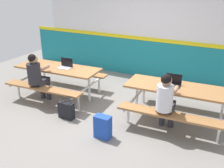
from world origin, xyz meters
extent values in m
cube|color=gray|center=(0.00, 0.00, -0.01)|extent=(10.00, 10.00, 0.02)
cube|color=teal|center=(0.00, 2.26, 0.55)|extent=(8.00, 0.12, 1.10)
cube|color=yellow|center=(0.00, 2.19, 1.15)|extent=(8.00, 0.03, 0.10)
cube|color=silver|center=(0.00, 2.26, 1.90)|extent=(6.72, 0.12, 1.40)
cube|color=#9E6B3D|center=(-1.46, -0.01, 0.72)|extent=(2.11, 0.88, 0.04)
cube|color=#9E6B3D|center=(-1.42, -0.64, 0.43)|extent=(1.98, 0.40, 0.04)
cube|color=#9E6B3D|center=(-1.49, 0.63, 0.43)|extent=(1.98, 0.40, 0.04)
cube|color=white|center=(-2.31, -0.06, 0.35)|extent=(0.04, 0.04, 0.70)
cube|color=white|center=(-2.31, -0.06, 0.39)|extent=(0.14, 1.55, 0.04)
cube|color=white|center=(-2.28, -0.57, 0.21)|extent=(0.04, 0.04, 0.41)
cube|color=white|center=(-2.34, 0.45, 0.21)|extent=(0.04, 0.04, 0.41)
cube|color=white|center=(-0.60, 0.05, 0.35)|extent=(0.04, 0.04, 0.70)
cube|color=white|center=(-0.60, 0.05, 0.39)|extent=(0.14, 1.55, 0.04)
cube|color=white|center=(-0.57, -0.46, 0.21)|extent=(0.04, 0.04, 0.41)
cube|color=white|center=(-0.63, 0.55, 0.21)|extent=(0.04, 0.04, 0.41)
cube|color=#9E6B3D|center=(1.46, 0.12, 0.72)|extent=(2.11, 0.88, 0.04)
cube|color=#9E6B3D|center=(1.49, -0.51, 0.43)|extent=(1.98, 0.40, 0.04)
cube|color=#9E6B3D|center=(1.42, 0.76, 0.43)|extent=(1.98, 0.40, 0.04)
cube|color=white|center=(0.60, 0.07, 0.35)|extent=(0.04, 0.04, 0.70)
cube|color=white|center=(0.60, 0.07, 0.39)|extent=(0.14, 1.55, 0.04)
cube|color=white|center=(0.63, -0.44, 0.21)|extent=(0.04, 0.04, 0.41)
cube|color=white|center=(0.57, 0.58, 0.21)|extent=(0.04, 0.04, 0.41)
cube|color=white|center=(2.31, 0.18, 0.35)|extent=(0.04, 0.04, 0.70)
cube|color=white|center=(2.31, 0.18, 0.39)|extent=(0.14, 1.55, 0.04)
cube|color=white|center=(2.34, -0.33, 0.21)|extent=(0.04, 0.04, 0.41)
cube|color=white|center=(2.28, 0.68, 0.21)|extent=(0.04, 0.04, 0.41)
cylinder|color=#2D2D38|center=(-1.71, -0.34, 0.23)|extent=(0.11, 0.11, 0.45)
cylinder|color=#2D2D38|center=(-1.53, -0.32, 0.23)|extent=(0.11, 0.11, 0.45)
cube|color=#2D2D38|center=(-1.61, -0.48, 0.51)|extent=(0.32, 0.40, 0.12)
cylinder|color=#26262B|center=(-1.60, -0.65, 0.75)|extent=(0.30, 0.30, 0.48)
cylinder|color=#A57A5B|center=(-1.75, -0.46, 0.85)|extent=(0.10, 0.30, 0.08)
cylinder|color=#A57A5B|center=(-1.47, -0.44, 0.85)|extent=(0.10, 0.30, 0.08)
sphere|color=#A57A5B|center=(-1.60, -0.63, 1.08)|extent=(0.20, 0.20, 0.20)
sphere|color=black|center=(-1.60, -0.66, 1.11)|extent=(0.18, 0.18, 0.18)
cylinder|color=#2D2D38|center=(1.26, -0.20, 0.23)|extent=(0.11, 0.11, 0.45)
cylinder|color=#2D2D38|center=(1.44, -0.19, 0.23)|extent=(0.11, 0.11, 0.45)
cube|color=#2D2D38|center=(1.36, -0.35, 0.51)|extent=(0.32, 0.40, 0.12)
cylinder|color=silver|center=(1.37, -0.52, 0.75)|extent=(0.30, 0.30, 0.48)
cylinder|color=#A57A5B|center=(1.22, -0.33, 0.85)|extent=(0.10, 0.30, 0.08)
cylinder|color=#A57A5B|center=(1.50, -0.31, 0.85)|extent=(0.10, 0.30, 0.08)
sphere|color=#A57A5B|center=(1.37, -0.50, 1.08)|extent=(0.20, 0.20, 0.20)
sphere|color=black|center=(1.37, -0.53, 1.11)|extent=(0.18, 0.18, 0.18)
cube|color=silver|center=(-1.25, 0.00, 0.75)|extent=(0.33, 0.24, 0.01)
cube|color=black|center=(-1.26, 0.11, 0.86)|extent=(0.32, 0.03, 0.21)
cube|color=black|center=(1.33, 0.12, 0.75)|extent=(0.33, 0.24, 0.01)
cube|color=black|center=(1.32, 0.22, 0.86)|extent=(0.32, 0.03, 0.21)
cube|color=#1E47B2|center=(0.44, -1.14, 0.22)|extent=(0.30, 0.18, 0.44)
cube|color=#1E47B2|center=(0.44, -1.03, 0.15)|extent=(0.21, 0.04, 0.19)
cube|color=black|center=(-0.58, -0.88, 0.18)|extent=(0.34, 0.14, 0.36)
torus|color=black|center=(-0.58, -0.88, 0.42)|extent=(0.21, 0.21, 0.02)
camera|label=1|loc=(2.52, -4.69, 2.73)|focal=41.82mm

